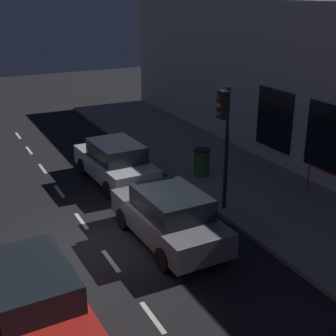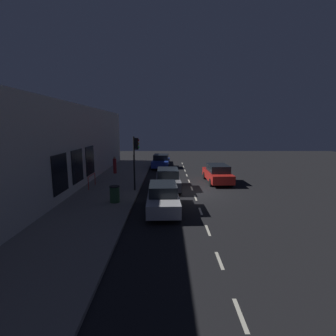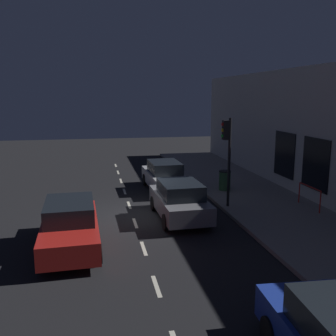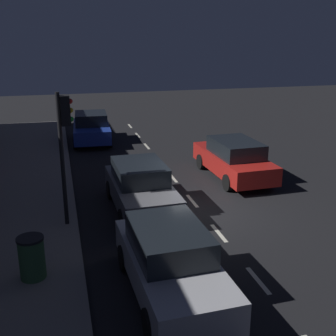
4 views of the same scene
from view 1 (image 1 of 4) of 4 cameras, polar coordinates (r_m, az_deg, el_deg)
name	(u,v)px [view 1 (image 1 of 4)]	position (r m, az deg, el deg)	size (l,w,h in m)	color
ground_plane	(98,244)	(13.66, -8.45, -9.12)	(60.00, 60.00, 0.00)	black
sidewalk	(273,200)	(16.41, 12.63, -3.80)	(4.50, 32.00, 0.15)	gray
lane_centre_line	(111,261)	(12.84, -6.95, -11.11)	(0.12, 27.20, 0.01)	beige
traffic_light	(224,124)	(14.34, 6.85, 5.27)	(0.47, 0.32, 3.95)	black
parked_car_0	(34,304)	(10.27, -15.98, -15.61)	(2.01, 4.62, 1.58)	red
parked_car_1	(169,216)	(13.30, 0.14, -5.87)	(1.96, 4.24, 1.58)	slate
parked_car_3	(116,162)	(17.53, -6.39, 0.72)	(1.96, 4.32, 1.58)	#B7B7BC
trash_bin	(202,162)	(17.82, 4.11, 0.71)	(0.63, 0.63, 1.03)	#2D5633
red_railing	(327,180)	(16.54, 18.70, -1.33)	(0.05, 1.72, 0.97)	red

